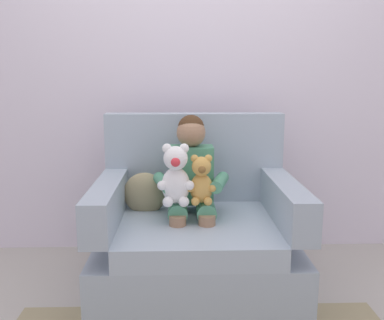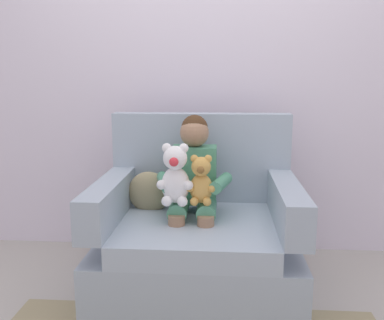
{
  "view_description": "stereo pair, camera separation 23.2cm",
  "coord_description": "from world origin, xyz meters",
  "views": [
    {
      "loc": [
        -0.09,
        -2.33,
        1.25
      ],
      "look_at": [
        -0.03,
        -0.05,
        0.81
      ],
      "focal_mm": 39.91,
      "sensor_mm": 36.0,
      "label": 1
    },
    {
      "loc": [
        0.14,
        -2.33,
        1.25
      ],
      "look_at": [
        -0.03,
        -0.05,
        0.81
      ],
      "focal_mm": 39.91,
      "sensor_mm": 36.0,
      "label": 2
    }
  ],
  "objects": [
    {
      "name": "ground_plane",
      "position": [
        0.0,
        0.0,
        0.0
      ],
      "size": [
        8.0,
        8.0,
        0.0
      ],
      "primitive_type": "plane",
      "color": "#ADA89E"
    },
    {
      "name": "back_wall",
      "position": [
        0.0,
        0.76,
        1.3
      ],
      "size": [
        6.0,
        0.1,
        2.6
      ],
      "primitive_type": "cube",
      "color": "silver",
      "rests_on": "ground"
    },
    {
      "name": "armchair",
      "position": [
        0.0,
        0.05,
        0.32
      ],
      "size": [
        1.13,
        0.94,
        1.03
      ],
      "color": "#9EADBC",
      "rests_on": "ground"
    },
    {
      "name": "seated_child",
      "position": [
        -0.03,
        0.08,
        0.67
      ],
      "size": [
        0.45,
        0.39,
        0.82
      ],
      "rotation": [
        0.0,
        0.0,
        0.05
      ],
      "color": "#4C9370",
      "rests_on": "armchair"
    },
    {
      "name": "plush_white",
      "position": [
        -0.12,
        -0.08,
        0.72
      ],
      "size": [
        0.2,
        0.16,
        0.34
      ],
      "rotation": [
        0.0,
        0.0,
        -0.35
      ],
      "color": "white",
      "rests_on": "armchair"
    },
    {
      "name": "plush_honey",
      "position": [
        0.02,
        -0.07,
        0.69
      ],
      "size": [
        0.16,
        0.13,
        0.27
      ],
      "rotation": [
        0.0,
        0.0,
        -0.03
      ],
      "color": "gold",
      "rests_on": "armchair"
    },
    {
      "name": "throw_pillow",
      "position": [
        -0.31,
        0.18,
        0.56
      ],
      "size": [
        0.26,
        0.13,
        0.26
      ],
      "primitive_type": "ellipsoid",
      "rotation": [
        0.0,
        0.0,
        -0.04
      ],
      "color": "#998C66",
      "rests_on": "armchair"
    }
  ]
}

